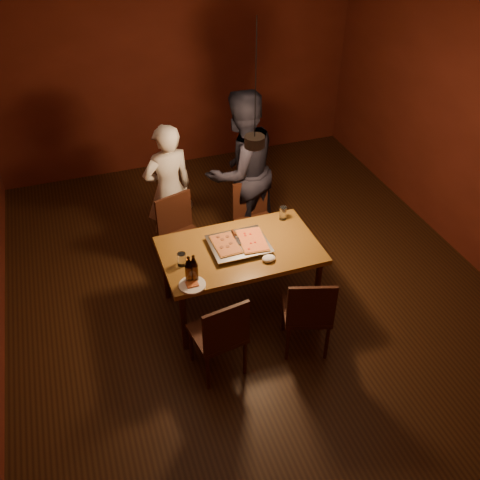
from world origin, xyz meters
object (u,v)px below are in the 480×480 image
object	(u,v)px
chair_far_left	(180,228)
chair_far_right	(254,213)
beer_bottle_b	(194,268)
pendant_lamp	(255,140)
beer_bottle_a	(189,269)
diner_white	(169,190)
chair_near_right	(309,309)
chair_near_left	(221,331)
dining_table	(240,254)
pizza_tray	(239,245)
plate_slice	(192,285)
diner_dark	(241,170)

from	to	relation	value
chair_far_left	chair_far_right	distance (m)	0.85
beer_bottle_b	pendant_lamp	bearing A→B (deg)	33.58
beer_bottle_b	pendant_lamp	distance (m)	1.23
beer_bottle_a	diner_white	distance (m)	1.52
chair_near_right	chair_near_left	bearing A→B (deg)	-162.78
dining_table	beer_bottle_a	world-z (taller)	beer_bottle_a
dining_table	pendant_lamp	distance (m)	1.12
chair_near_left	pizza_tray	size ratio (longest dim) A/B	0.88
chair_near_left	plate_slice	distance (m)	0.48
plate_slice	pizza_tray	bearing A→B (deg)	34.02
pendant_lamp	pizza_tray	bearing A→B (deg)	-141.17
dining_table	diner_white	size ratio (longest dim) A/B	0.97
plate_slice	diner_dark	bearing A→B (deg)	56.70
beer_bottle_a	pendant_lamp	size ratio (longest dim) A/B	0.25
plate_slice	chair_far_right	bearing A→B (deg)	49.02
plate_slice	pendant_lamp	size ratio (longest dim) A/B	0.22
beer_bottle_a	beer_bottle_b	bearing A→B (deg)	-6.17
pizza_tray	pendant_lamp	size ratio (longest dim) A/B	0.50
chair_near_right	diner_dark	xyz separation A→B (m)	(0.03, 1.88, 0.38)
chair_far_left	beer_bottle_b	size ratio (longest dim) A/B	1.91
chair_near_right	pizza_tray	world-z (taller)	chair_near_right
chair_near_right	diner_white	world-z (taller)	diner_white
chair_near_right	pendant_lamp	xyz separation A→B (m)	(-0.18, 0.95, 1.22)
dining_table	chair_near_left	distance (m)	0.89
chair_far_left	beer_bottle_b	world-z (taller)	beer_bottle_b
beer_bottle_a	diner_dark	size ratio (longest dim) A/B	0.15
chair_far_right	chair_near_right	world-z (taller)	same
dining_table	diner_dark	bearing A→B (deg)	70.18
dining_table	beer_bottle_a	size ratio (longest dim) A/B	5.55
pizza_tray	diner_white	world-z (taller)	diner_white
beer_bottle_a	chair_far_right	bearing A→B (deg)	47.25
chair_near_right	diner_white	size ratio (longest dim) A/B	0.34
chair_far_left	beer_bottle_a	bearing A→B (deg)	63.86
plate_slice	pendant_lamp	world-z (taller)	pendant_lamp
chair_far_left	diner_dark	distance (m)	0.94
diner_white	beer_bottle_b	bearing A→B (deg)	73.34
chair_near_right	plate_slice	distance (m)	1.05
chair_far_right	dining_table	bearing A→B (deg)	56.63
beer_bottle_a	dining_table	bearing A→B (deg)	27.28
pizza_tray	beer_bottle_a	bearing A→B (deg)	-153.78
dining_table	pendant_lamp	bearing A→B (deg)	42.62
plate_slice	chair_far_left	bearing A→B (deg)	81.87
diner_dark	beer_bottle_b	bearing A→B (deg)	38.05
chair_far_right	chair_near_right	bearing A→B (deg)	83.04
chair_far_left	diner_white	world-z (taller)	diner_white
chair_far_right	diner_white	world-z (taller)	diner_white
chair_far_left	pizza_tray	size ratio (longest dim) A/B	0.96
chair_near_left	diner_white	bearing A→B (deg)	80.77
chair_near_left	beer_bottle_a	bearing A→B (deg)	97.63
chair_near_left	diner_dark	xyz separation A→B (m)	(0.84, 1.88, 0.38)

